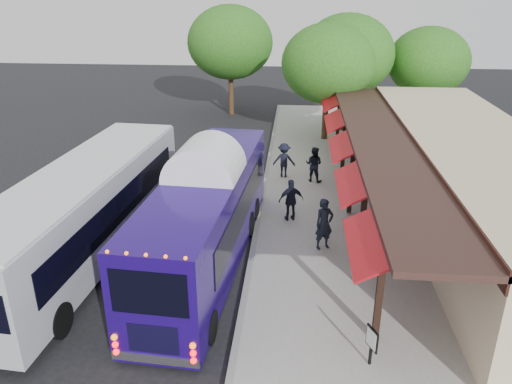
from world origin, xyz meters
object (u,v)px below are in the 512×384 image
at_px(city_bus, 84,210).
at_px(ped_b, 314,164).
at_px(ped_a, 324,224).
at_px(sign_board, 372,340).
at_px(coach_bus, 207,212).
at_px(ped_d, 284,160).
at_px(ped_c, 291,200).

bearing_deg(city_bus, ped_b, 47.64).
distance_m(ped_a, sign_board, 6.05).
bearing_deg(coach_bus, ped_d, 78.09).
relative_size(ped_c, sign_board, 1.60).
distance_m(coach_bus, sign_board, 7.07).
bearing_deg(ped_c, sign_board, 88.09).
relative_size(coach_bus, ped_c, 6.41).
bearing_deg(city_bus, ped_d, 55.02).
height_order(city_bus, ped_b, city_bus).
distance_m(city_bus, ped_c, 7.87).
height_order(city_bus, ped_a, city_bus).
xyz_separation_m(ped_d, sign_board, (2.59, -13.14, -0.12)).
distance_m(ped_c, ped_d, 4.93).
relative_size(ped_b, ped_c, 0.99).
xyz_separation_m(coach_bus, sign_board, (4.96, -4.93, -1.02)).
relative_size(coach_bus, sign_board, 10.28).
relative_size(city_bus, ped_b, 7.18).
relative_size(ped_b, sign_board, 1.59).
relative_size(city_bus, ped_d, 7.20).
distance_m(ped_a, ped_d, 7.35).
bearing_deg(ped_b, ped_d, -0.17).
height_order(ped_d, sign_board, ped_d).
xyz_separation_m(ped_c, ped_d, (-0.44, 4.91, -0.01)).
bearing_deg(ped_d, ped_a, 105.64).
bearing_deg(ped_d, city_bus, 53.31).
bearing_deg(ped_a, city_bus, 161.52).
xyz_separation_m(city_bus, ped_d, (6.69, 8.17, -0.81)).
xyz_separation_m(coach_bus, ped_a, (4.04, 1.05, -0.80)).
bearing_deg(coach_bus, ped_b, 67.84).
distance_m(coach_bus, ped_d, 8.59).
height_order(ped_c, sign_board, ped_c).
distance_m(coach_bus, ped_a, 4.24).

